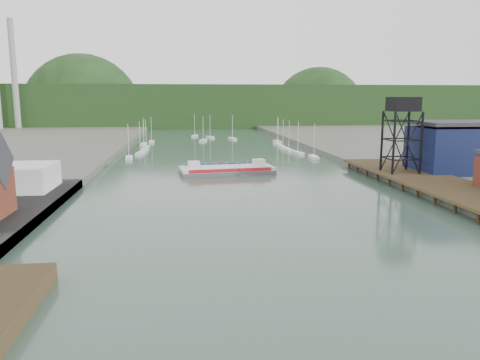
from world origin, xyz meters
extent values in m
plane|color=#314C3F|center=(0.00, 0.00, 0.00)|extent=(600.00, 600.00, 0.00)
cube|color=black|center=(37.00, 45.00, 1.90)|extent=(14.00, 70.00, 0.50)
cylinder|color=black|center=(31.00, 45.00, 0.80)|extent=(0.60, 0.60, 2.20)
cylinder|color=black|center=(43.00, 45.00, 0.80)|extent=(0.60, 0.60, 2.20)
cube|color=silver|center=(-44.00, 50.00, 3.85)|extent=(18.00, 12.00, 4.50)
cylinder|color=black|center=(32.00, 55.00, 8.65)|extent=(0.50, 0.50, 13.00)
cylinder|color=black|center=(38.00, 55.00, 8.65)|extent=(0.50, 0.50, 13.00)
cylinder|color=black|center=(32.00, 61.00, 8.65)|extent=(0.50, 0.50, 13.00)
cylinder|color=black|center=(38.00, 61.00, 8.65)|extent=(0.50, 0.50, 13.00)
cube|color=black|center=(35.00, 58.00, 16.65)|extent=(5.50, 5.50, 3.00)
cube|color=#0B1932|center=(50.00, 60.00, 6.60)|extent=(20.00, 14.00, 10.00)
cube|color=#2D2D33|center=(50.00, 60.00, 12.50)|extent=(20.50, 14.50, 0.80)
cube|color=silver|center=(-27.54, 103.89, 0.35)|extent=(2.67, 7.65, 0.90)
cube|color=silver|center=(-25.28, 115.30, 0.35)|extent=(2.81, 7.67, 0.90)
cube|color=silver|center=(-24.71, 124.17, 0.35)|extent=(2.35, 7.59, 0.90)
cube|color=silver|center=(-24.81, 134.09, 0.35)|extent=(2.01, 7.50, 0.90)
cube|color=silver|center=(-26.64, 146.33, 0.35)|extent=(2.00, 7.50, 0.90)
cube|color=silver|center=(-24.32, 156.17, 0.35)|extent=(2.16, 7.54, 0.90)
cube|color=silver|center=(27.56, 99.03, 0.35)|extent=(2.53, 7.62, 0.90)
cube|color=silver|center=(25.46, 110.51, 0.35)|extent=(2.76, 7.67, 0.90)
cube|color=silver|center=(24.46, 119.29, 0.35)|extent=(2.22, 7.56, 0.90)
cube|color=silver|center=(24.27, 128.28, 0.35)|extent=(2.18, 7.54, 0.90)
cube|color=silver|center=(24.67, 139.38, 0.35)|extent=(2.46, 7.61, 0.90)
cube|color=silver|center=(26.78, 150.99, 0.35)|extent=(2.48, 7.61, 0.90)
cube|color=silver|center=(-3.16, 160.00, 0.35)|extent=(3.78, 7.76, 0.90)
cube|color=silver|center=(10.04, 168.00, 0.35)|extent=(3.31, 7.74, 0.90)
cube|color=silver|center=(0.66, 176.00, 0.35)|extent=(3.76, 7.76, 0.90)
cube|color=silver|center=(-6.11, 184.00, 0.35)|extent=(3.40, 7.74, 0.90)
cylinder|color=#969691|center=(-102.00, 235.00, 30.00)|extent=(3.20, 3.20, 60.00)
cube|color=#183116|center=(0.00, 300.00, 12.00)|extent=(500.00, 120.00, 28.00)
sphere|color=#183116|center=(-80.00, 300.00, 8.00)|extent=(80.00, 80.00, 80.00)
sphere|color=#183116|center=(90.00, 310.00, 6.00)|extent=(70.00, 70.00, 70.00)
cube|color=#545456|center=(-1.06, 73.83, 0.44)|extent=(23.16, 11.55, 0.89)
cube|color=silver|center=(-1.06, 73.83, 1.25)|extent=(23.16, 11.55, 0.71)
cube|color=red|center=(-0.51, 69.37, 1.42)|extent=(19.44, 2.53, 0.80)
cube|color=#161593|center=(-1.61, 78.29, 1.42)|extent=(19.44, 2.53, 0.80)
cube|color=silver|center=(-9.00, 72.85, 2.31)|extent=(2.97, 2.97, 1.78)
cube|color=silver|center=(6.89, 74.81, 2.31)|extent=(2.97, 2.97, 1.78)
camera|label=1|loc=(-11.18, -37.13, 17.86)|focal=35.00mm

